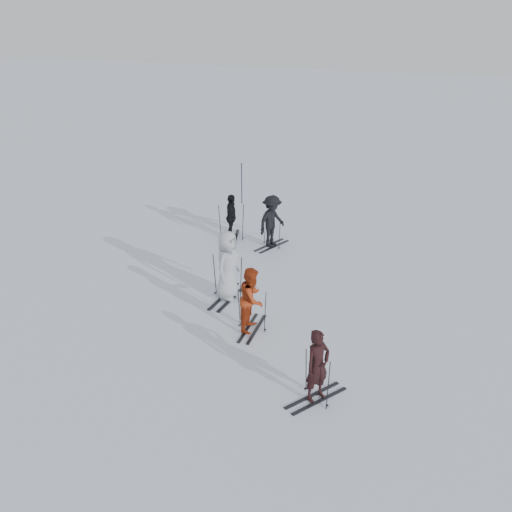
{
  "coord_description": "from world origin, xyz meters",
  "views": [
    {
      "loc": [
        5.6,
        -12.88,
        7.65
      ],
      "look_at": [
        0.0,
        1.0,
        1.0
      ],
      "focal_mm": 40.0,
      "sensor_mm": 36.0,
      "label": 1
    }
  ],
  "objects_px": {
    "skier_red": "(252,300)",
    "skier_near_dark": "(317,367)",
    "skier_uphill_left": "(231,218)",
    "skier_uphill_far": "(272,222)",
    "skier_grey": "(227,266)",
    "piste_marker": "(242,183)"
  },
  "relations": [
    {
      "from": "skier_red",
      "to": "skier_grey",
      "type": "distance_m",
      "value": 1.86
    },
    {
      "from": "skier_near_dark",
      "to": "skier_uphill_far",
      "type": "xyz_separation_m",
      "value": [
        -3.77,
        7.4,
        0.09
      ]
    },
    {
      "from": "skier_uphill_far",
      "to": "skier_uphill_left",
      "type": "bearing_deg",
      "value": 107.45
    },
    {
      "from": "skier_red",
      "to": "piste_marker",
      "type": "height_order",
      "value": "piste_marker"
    },
    {
      "from": "skier_near_dark",
      "to": "skier_red",
      "type": "xyz_separation_m",
      "value": [
        -2.32,
        2.1,
        0.04
      ]
    },
    {
      "from": "skier_red",
      "to": "skier_uphill_far",
      "type": "distance_m",
      "value": 5.5
    },
    {
      "from": "skier_red",
      "to": "piste_marker",
      "type": "xyz_separation_m",
      "value": [
        -4.23,
        9.16,
        0.01
      ]
    },
    {
      "from": "skier_red",
      "to": "piste_marker",
      "type": "bearing_deg",
      "value": 20.51
    },
    {
      "from": "skier_near_dark",
      "to": "skier_uphill_far",
      "type": "bearing_deg",
      "value": 58.98
    },
    {
      "from": "skier_grey",
      "to": "skier_uphill_far",
      "type": "xyz_separation_m",
      "value": [
        -0.17,
        3.97,
        -0.1
      ]
    },
    {
      "from": "skier_red",
      "to": "skier_near_dark",
      "type": "bearing_deg",
      "value": -136.44
    },
    {
      "from": "skier_near_dark",
      "to": "skier_uphill_left",
      "type": "distance_m",
      "value": 9.17
    },
    {
      "from": "skier_near_dark",
      "to": "skier_uphill_left",
      "type": "xyz_separation_m",
      "value": [
        -5.31,
        7.47,
        -0.0
      ]
    },
    {
      "from": "piste_marker",
      "to": "skier_grey",
      "type": "bearing_deg",
      "value": -69.4
    },
    {
      "from": "skier_grey",
      "to": "skier_uphill_left",
      "type": "distance_m",
      "value": 4.39
    },
    {
      "from": "skier_near_dark",
      "to": "skier_uphill_far",
      "type": "height_order",
      "value": "skier_uphill_far"
    },
    {
      "from": "skier_red",
      "to": "skier_uphill_far",
      "type": "bearing_deg",
      "value": 11.07
    },
    {
      "from": "piste_marker",
      "to": "skier_red",
      "type": "bearing_deg",
      "value": -65.23
    },
    {
      "from": "skier_red",
      "to": "skier_uphill_left",
      "type": "bearing_deg",
      "value": 24.84
    },
    {
      "from": "skier_uphill_far",
      "to": "piste_marker",
      "type": "distance_m",
      "value": 4.75
    },
    {
      "from": "skier_red",
      "to": "skier_uphill_left",
      "type": "distance_m",
      "value": 6.15
    },
    {
      "from": "skier_red",
      "to": "skier_uphill_far",
      "type": "relative_size",
      "value": 0.95
    }
  ]
}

